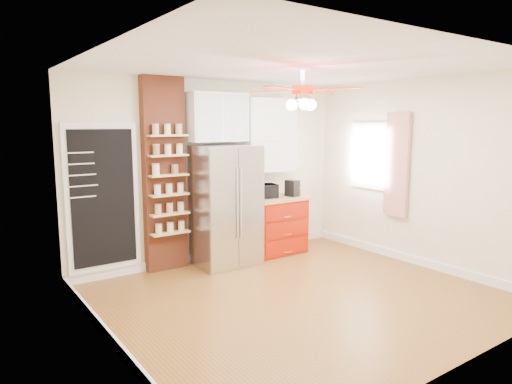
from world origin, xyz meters
TOP-DOWN VIEW (x-y plane):
  - floor at (0.00, 0.00)m, footprint 4.50×4.50m
  - ceiling at (0.00, 0.00)m, footprint 4.50×4.50m
  - wall_back at (0.00, 2.00)m, footprint 4.50×0.02m
  - wall_front at (0.00, -2.00)m, footprint 4.50×0.02m
  - wall_left at (-2.25, 0.00)m, footprint 0.02×4.00m
  - wall_right at (2.25, 0.00)m, footprint 0.02×4.00m
  - chalkboard at (-1.70, 1.96)m, footprint 0.95×0.05m
  - brick_pillar at (-0.85, 1.92)m, footprint 0.60×0.16m
  - fridge at (-0.05, 1.63)m, footprint 0.90×0.70m
  - upper_glass_cabinet at (-0.05, 1.82)m, footprint 0.90×0.35m
  - red_cabinet at (0.92, 1.68)m, footprint 0.94×0.64m
  - upper_shelf_unit at (0.92, 1.85)m, footprint 0.90×0.30m
  - window at (2.23, 0.90)m, footprint 0.04×0.75m
  - curtain at (2.18, 0.35)m, footprint 0.06×0.40m
  - ceiling_fan at (0.00, 0.00)m, footprint 1.40×1.40m
  - toaster_oven at (0.73, 1.73)m, footprint 0.45×0.35m
  - coffee_maker at (1.21, 1.61)m, footprint 0.19×0.22m
  - canister_left at (1.29, 1.58)m, footprint 0.14×0.14m
  - canister_right at (1.29, 1.76)m, footprint 0.12×0.12m
  - pantry_jar_oats at (-1.04, 1.77)m, footprint 0.11×0.11m
  - pantry_jar_beans at (-0.75, 1.79)m, footprint 0.11×0.11m

SIDE VIEW (x-z plane):
  - floor at x=0.00m, z-range 0.00..0.00m
  - red_cabinet at x=0.92m, z-range 0.00..0.90m
  - fridge at x=-0.05m, z-range 0.00..1.75m
  - canister_left at x=1.29m, z-range 0.90..1.03m
  - canister_right at x=1.29m, z-range 0.90..1.04m
  - toaster_oven at x=0.73m, z-range 0.90..1.12m
  - coffee_maker at x=1.21m, z-range 0.90..1.16m
  - chalkboard at x=-1.70m, z-range 0.12..2.08m
  - wall_back at x=0.00m, z-range 0.00..2.70m
  - wall_front at x=0.00m, z-range 0.00..2.70m
  - wall_left at x=-2.25m, z-range 0.00..2.70m
  - wall_right at x=2.25m, z-range 0.00..2.70m
  - brick_pillar at x=-0.85m, z-range 0.00..2.70m
  - pantry_jar_beans at x=-0.75m, z-range 1.37..1.49m
  - pantry_jar_oats at x=-1.04m, z-range 1.37..1.52m
  - curtain at x=2.18m, z-range 0.67..2.23m
  - window at x=2.23m, z-range 1.02..2.08m
  - upper_shelf_unit at x=0.92m, z-range 1.30..2.45m
  - upper_glass_cabinet at x=-0.05m, z-range 1.80..2.50m
  - ceiling_fan at x=0.00m, z-range 2.20..2.65m
  - ceiling at x=0.00m, z-range 2.70..2.70m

